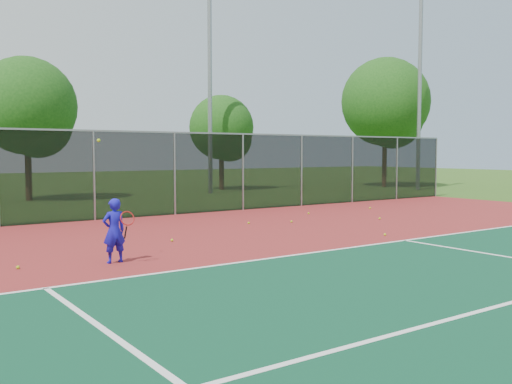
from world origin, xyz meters
TOP-DOWN VIEW (x-y plane):
  - ground at (0.00, 0.00)m, footprint 120.00×120.00m
  - court_apron at (0.00, 2.00)m, footprint 30.00×20.00m
  - fence_back at (0.00, 12.00)m, footprint 30.00×0.06m
  - tennis_player at (-5.22, 4.49)m, footprint 0.59×0.58m
  - practice_ball_1 at (-7.01, 4.97)m, footprint 0.07×0.07m
  - practice_ball_2 at (4.07, 9.25)m, footprint 0.07×0.07m
  - practice_ball_3 at (7.41, 9.36)m, footprint 0.07×0.07m
  - practice_ball_4 at (0.65, 8.16)m, footprint 0.07×0.07m
  - practice_ball_5 at (-2.97, 6.34)m, footprint 0.07×0.07m
  - practice_ball_6 at (1.98, 7.65)m, footprint 0.07×0.07m
  - practice_ball_7 at (2.24, 3.89)m, footprint 0.07×0.07m
  - practice_ball_8 at (4.99, 6.61)m, footprint 0.07×0.07m
  - floodlight_n at (6.74, 20.86)m, footprint 0.90×0.40m
  - floodlight_ne at (18.42, 15.92)m, footprint 0.90×0.40m
  - tree_back_left at (-2.72, 21.54)m, footprint 4.63×4.63m
  - tree_back_mid at (8.93, 23.01)m, footprint 3.94×3.94m
  - tree_back_right at (19.25, 19.21)m, footprint 5.79×5.79m

SIDE VIEW (x-z plane):
  - ground at x=0.00m, z-range 0.00..0.00m
  - court_apron at x=0.00m, z-range 0.00..0.02m
  - practice_ball_1 at x=-7.01m, z-range 0.02..0.09m
  - practice_ball_2 at x=4.07m, z-range 0.02..0.09m
  - practice_ball_3 at x=7.41m, z-range 0.02..0.09m
  - practice_ball_4 at x=0.65m, z-range 0.02..0.09m
  - practice_ball_5 at x=-2.97m, z-range 0.02..0.09m
  - practice_ball_6 at x=1.98m, z-range 0.02..0.09m
  - practice_ball_7 at x=2.24m, z-range 0.02..0.09m
  - practice_ball_8 at x=4.99m, z-range 0.02..0.09m
  - tennis_player at x=-5.22m, z-range -0.58..1.97m
  - fence_back at x=0.00m, z-range 0.05..3.08m
  - tree_back_mid at x=8.93m, z-range 0.74..6.52m
  - tree_back_left at x=-2.72m, z-range 0.87..7.66m
  - tree_back_right at x=19.25m, z-range 1.09..9.59m
  - floodlight_n at x=6.74m, z-range 0.78..13.57m
  - floodlight_ne at x=18.42m, z-range 0.78..13.57m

